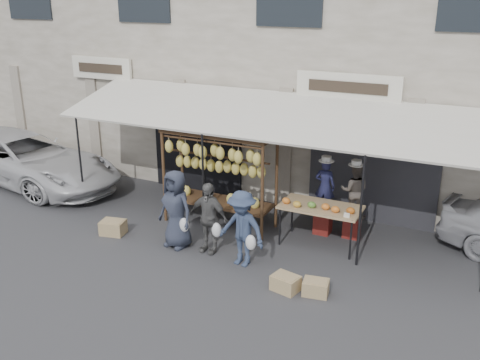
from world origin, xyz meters
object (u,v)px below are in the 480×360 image
Objects in this scene: van at (19,146)px; crate_far at (113,227)px; customer_right at (242,229)px; produce_table at (320,208)px; customer_left at (176,209)px; crate_near_a at (286,283)px; crate_near_b at (316,288)px; customer_mid at (208,218)px; banana_rack at (218,161)px; vendor_right at (354,191)px; vendor_left at (325,186)px.

crate_far is at bearing -101.91° from van.
van is at bearing 175.50° from customer_right.
customer_left is at bearing -153.68° from produce_table.
produce_table reaches higher than crate_near_a.
crate_near_a is 0.10× the size of van.
crate_far is (-4.91, 0.43, 0.02)m from crate_near_b.
customer_mid is (-1.99, -1.27, -0.11)m from produce_table.
produce_table is 1.09× the size of customer_right.
customer_mid is at bearing 5.23° from crate_far.
vendor_right is (2.97, 0.72, -0.48)m from banana_rack.
van reaches higher than crate_near_b.
crate_far is at bearing 25.53° from vendor_left.
vendor_right is 9.63m from van.
customer_left is at bearing 170.30° from crate_near_b.
vendor_right is (0.64, 0.08, -0.02)m from vendor_left.
van reaches higher than customer_left.
crate_near_b is (1.69, -0.43, -0.64)m from customer_right.
customer_left is (-2.60, -2.00, -0.27)m from vendor_left.
van reaches higher than vendor_left.
vendor_right is 0.26× the size of van.
vendor_right is 5.42m from crate_far.
vendor_left is at bearing 105.13° from crate_near_b.
banana_rack is 1.59m from customer_mid.
customer_mid is 2.72m from crate_near_b.
van is (-7.98, 1.85, 0.21)m from customer_right.
van is (-8.98, -0.28, -0.12)m from vendor_left.
vendor_left reaches higher than customer_right.
vendor_left is 3.29m from customer_left.
customer_mid is at bearing -70.51° from banana_rack.
van is (-6.37, 1.71, 0.15)m from customer_left.
customer_left is at bearing -171.00° from customer_mid.
produce_table is at bearing 98.66° from vendor_left.
customer_right is 8.19m from van.
crate_far is at bearing -171.96° from customer_mid.
banana_rack is at bearing 38.41° from crate_far.
van reaches higher than crate_far.
crate_far reaches higher than crate_near_a.
vendor_right is at bearing -173.86° from vendor_left.
van is (-9.13, 2.38, 0.85)m from crate_near_a.
van is at bearing 176.13° from customer_left.
banana_rack is at bearing 147.46° from crate_near_b.
crate_near_b is 0.86× the size of crate_far.
van is (-9.67, 2.28, 0.86)m from crate_near_b.
customer_right reaches higher than produce_table.
vendor_left is 2.83m from crate_near_b.
banana_rack is 3.51m from crate_near_a.
crate_far is 0.11× the size of van.
crate_near_a is at bearing -2.47° from customer_left.
banana_rack is 6.68m from van.
vendor_right is at bearing 79.96° from crate_near_a.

